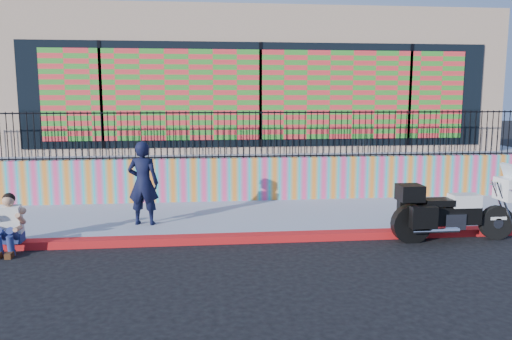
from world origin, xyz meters
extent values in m
plane|color=black|center=(0.00, 0.00, 0.00)|extent=(90.00, 90.00, 0.00)
cube|color=#B20C21|center=(0.00, 0.00, 0.07)|extent=(16.00, 0.30, 0.15)
cube|color=#8D98AA|center=(0.00, 1.65, 0.07)|extent=(16.00, 3.00, 0.15)
cube|color=#F8417D|center=(0.00, 3.25, 0.70)|extent=(16.00, 0.20, 1.10)
cube|color=#8D98AA|center=(0.00, 8.35, 0.62)|extent=(16.00, 10.00, 1.25)
cube|color=tan|center=(0.00, 8.15, 3.25)|extent=(14.00, 8.00, 4.00)
cube|color=black|center=(0.00, 4.13, 2.85)|extent=(12.60, 0.04, 2.80)
cube|color=#F73739|center=(0.00, 4.10, 2.85)|extent=(11.48, 0.02, 2.40)
cylinder|color=black|center=(4.20, -0.35, 0.34)|extent=(0.68, 0.14, 0.68)
cylinder|color=black|center=(2.44, -0.35, 0.34)|extent=(0.68, 0.14, 0.68)
cube|color=black|center=(3.32, -0.35, 0.52)|extent=(0.98, 0.29, 0.35)
cube|color=silver|center=(3.27, -0.35, 0.41)|extent=(0.41, 0.35, 0.31)
cube|color=white|center=(3.51, -0.35, 0.81)|extent=(0.57, 0.33, 0.25)
cube|color=black|center=(2.96, -0.35, 0.79)|extent=(0.57, 0.35, 0.12)
cube|color=white|center=(4.39, -0.35, 1.01)|extent=(0.31, 0.54, 0.43)
cube|color=silver|center=(4.43, -0.35, 1.34)|extent=(0.19, 0.48, 0.35)
cube|color=black|center=(2.39, -0.35, 0.98)|extent=(0.45, 0.43, 0.31)
cube|color=black|center=(2.55, -0.66, 0.57)|extent=(0.50, 0.19, 0.41)
cube|color=black|center=(2.55, -0.04, 0.57)|extent=(0.50, 0.19, 0.41)
cube|color=white|center=(4.20, -0.35, 0.44)|extent=(0.33, 0.17, 0.06)
imported|color=black|center=(-2.82, 1.01, 1.03)|extent=(0.70, 0.52, 1.76)
cube|color=navy|center=(-5.08, -0.08, 0.24)|extent=(0.36, 0.28, 0.18)
cube|color=silver|center=(-5.08, -0.12, 0.59)|extent=(0.38, 0.27, 0.54)
sphere|color=tan|center=(-5.08, -0.16, 0.95)|extent=(0.21, 0.21, 0.21)
cube|color=#472814|center=(-4.98, -0.52, 0.05)|extent=(0.11, 0.26, 0.10)
camera|label=1|loc=(-1.55, -9.42, 2.83)|focal=35.00mm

